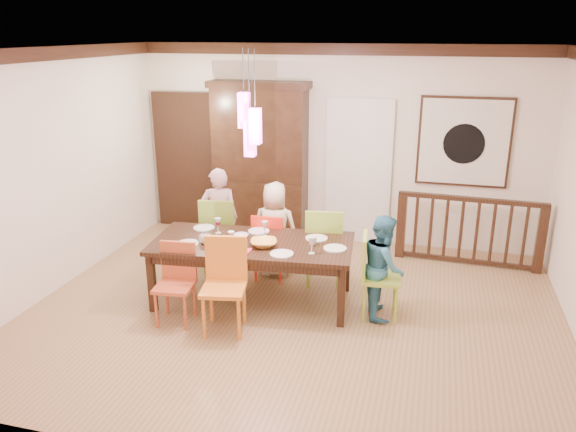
% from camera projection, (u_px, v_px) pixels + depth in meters
% --- Properties ---
extents(floor, '(6.00, 6.00, 0.00)m').
position_uv_depth(floor, '(294.00, 311.00, 6.46)').
color(floor, olive).
rests_on(floor, ground).
extents(ceiling, '(6.00, 6.00, 0.00)m').
position_uv_depth(ceiling, '(295.00, 49.00, 5.54)').
color(ceiling, white).
rests_on(ceiling, wall_back).
extents(wall_back, '(6.00, 0.00, 6.00)m').
position_uv_depth(wall_back, '(336.00, 146.00, 8.29)').
color(wall_back, silver).
rests_on(wall_back, floor).
extents(wall_left, '(0.00, 5.00, 5.00)m').
position_uv_depth(wall_left, '(53.00, 173.00, 6.73)').
color(wall_left, silver).
rests_on(wall_left, floor).
extents(crown_molding, '(6.00, 5.00, 0.16)m').
position_uv_depth(crown_molding, '(295.00, 57.00, 5.57)').
color(crown_molding, black).
rests_on(crown_molding, wall_back).
extents(panel_door, '(1.04, 0.07, 2.24)m').
position_uv_depth(panel_door, '(187.00, 163.00, 8.96)').
color(panel_door, black).
rests_on(panel_door, wall_back).
extents(white_doorway, '(0.97, 0.05, 2.22)m').
position_uv_depth(white_doorway, '(358.00, 174.00, 8.30)').
color(white_doorway, silver).
rests_on(white_doorway, wall_back).
extents(painting, '(1.25, 0.06, 1.25)m').
position_uv_depth(painting, '(464.00, 142.00, 7.77)').
color(painting, black).
rests_on(painting, wall_back).
extents(pendant_cluster, '(0.27, 0.21, 1.14)m').
position_uv_depth(pendant_cluster, '(250.00, 125.00, 6.06)').
color(pendant_cluster, '#EE47B2').
rests_on(pendant_cluster, ceiling).
extents(dining_table, '(2.40, 1.27, 0.75)m').
position_uv_depth(dining_table, '(252.00, 248.00, 6.51)').
color(dining_table, black).
rests_on(dining_table, floor).
extents(chair_far_left, '(0.52, 0.52, 1.02)m').
position_uv_depth(chair_far_left, '(221.00, 228.00, 7.44)').
color(chair_far_left, '#8CB63A').
rests_on(chair_far_left, floor).
extents(chair_far_mid, '(0.42, 0.42, 0.89)m').
position_uv_depth(chair_far_mid, '(271.00, 241.00, 7.19)').
color(chair_far_mid, red).
rests_on(chair_far_mid, floor).
extents(chair_far_right, '(0.52, 0.52, 1.02)m').
position_uv_depth(chair_far_right, '(324.00, 240.00, 7.03)').
color(chair_far_right, '#8DB637').
rests_on(chair_far_right, floor).
extents(chair_near_left, '(0.44, 0.44, 0.88)m').
position_uv_depth(chair_near_left, '(174.00, 280.00, 6.08)').
color(chair_near_left, '#C1502B').
rests_on(chair_near_left, floor).
extents(chair_near_mid, '(0.53, 0.53, 1.00)m').
position_uv_depth(chair_near_mid, '(223.00, 281.00, 5.88)').
color(chair_near_mid, orange).
rests_on(chair_near_mid, floor).
extents(chair_end_right, '(0.47, 0.47, 0.95)m').
position_uv_depth(chair_end_right, '(381.00, 271.00, 6.21)').
color(chair_end_right, '#A8CD3D').
rests_on(chair_end_right, floor).
extents(china_hutch, '(1.50, 0.46, 2.38)m').
position_uv_depth(china_hutch, '(260.00, 161.00, 8.46)').
color(china_hutch, black).
rests_on(china_hutch, floor).
extents(balustrade, '(1.94, 0.19, 0.96)m').
position_uv_depth(balustrade, '(469.00, 230.00, 7.61)').
color(balustrade, black).
rests_on(balustrade, floor).
extents(person_far_left, '(0.58, 0.48, 1.38)m').
position_uv_depth(person_far_left, '(219.00, 218.00, 7.49)').
color(person_far_left, beige).
rests_on(person_far_left, floor).
extents(person_far_mid, '(0.63, 0.43, 1.25)m').
position_uv_depth(person_far_mid, '(275.00, 229.00, 7.26)').
color(person_far_mid, beige).
rests_on(person_far_mid, floor).
extents(person_end_right, '(0.55, 0.65, 1.18)m').
position_uv_depth(person_end_right, '(383.00, 266.00, 6.22)').
color(person_end_right, teal).
rests_on(person_end_right, floor).
extents(serving_bowl, '(0.38, 0.38, 0.07)m').
position_uv_depth(serving_bowl, '(264.00, 243.00, 6.35)').
color(serving_bowl, '#F4BC45').
rests_on(serving_bowl, dining_table).
extents(small_bowl, '(0.22, 0.22, 0.05)m').
position_uv_depth(small_bowl, '(241.00, 236.00, 6.58)').
color(small_bowl, white).
rests_on(small_bowl, dining_table).
extents(cup_left, '(0.16, 0.16, 0.11)m').
position_uv_depth(cup_left, '(205.00, 239.00, 6.42)').
color(cup_left, silver).
rests_on(cup_left, dining_table).
extents(cup_right, '(0.11, 0.11, 0.09)m').
position_uv_depth(cup_right, '(313.00, 241.00, 6.38)').
color(cup_right, silver).
rests_on(cup_right, dining_table).
extents(plate_far_left, '(0.26, 0.26, 0.01)m').
position_uv_depth(plate_far_left, '(204.00, 228.00, 6.92)').
color(plate_far_left, white).
rests_on(plate_far_left, dining_table).
extents(plate_far_mid, '(0.26, 0.26, 0.01)m').
position_uv_depth(plate_far_mid, '(259.00, 231.00, 6.81)').
color(plate_far_mid, white).
rests_on(plate_far_mid, dining_table).
extents(plate_far_right, '(0.26, 0.26, 0.01)m').
position_uv_depth(plate_far_right, '(317.00, 238.00, 6.58)').
color(plate_far_right, white).
rests_on(plate_far_right, dining_table).
extents(plate_near_left, '(0.26, 0.26, 0.01)m').
position_uv_depth(plate_near_left, '(188.00, 243.00, 6.41)').
color(plate_near_left, white).
rests_on(plate_near_left, dining_table).
extents(plate_near_mid, '(0.26, 0.26, 0.01)m').
position_uv_depth(plate_near_mid, '(282.00, 254.00, 6.12)').
color(plate_near_mid, white).
rests_on(plate_near_mid, dining_table).
extents(plate_end_right, '(0.26, 0.26, 0.01)m').
position_uv_depth(plate_end_right, '(335.00, 248.00, 6.27)').
color(plate_end_right, white).
rests_on(plate_end_right, dining_table).
extents(wine_glass_a, '(0.08, 0.08, 0.19)m').
position_uv_depth(wine_glass_a, '(218.00, 226.00, 6.73)').
color(wine_glass_a, '#590C19').
rests_on(wine_glass_a, dining_table).
extents(wine_glass_b, '(0.08, 0.08, 0.19)m').
position_uv_depth(wine_glass_b, '(265.00, 229.00, 6.62)').
color(wine_glass_b, silver).
rests_on(wine_glass_b, dining_table).
extents(wine_glass_c, '(0.08, 0.08, 0.19)m').
position_uv_depth(wine_glass_c, '(231.00, 239.00, 6.29)').
color(wine_glass_c, '#590C19').
rests_on(wine_glass_c, dining_table).
extents(wine_glass_d, '(0.08, 0.08, 0.19)m').
position_uv_depth(wine_glass_d, '(312.00, 245.00, 6.12)').
color(wine_glass_d, silver).
rests_on(wine_glass_d, dining_table).
extents(napkin, '(0.18, 0.14, 0.01)m').
position_uv_depth(napkin, '(243.00, 250.00, 6.21)').
color(napkin, '#D83359').
rests_on(napkin, dining_table).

